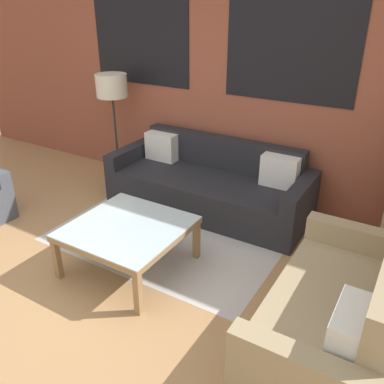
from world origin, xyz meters
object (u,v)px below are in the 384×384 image
(couch_dark, at_px, (209,186))
(settee_vintage, at_px, (338,317))
(floor_lamp, at_px, (112,90))
(coffee_table, at_px, (128,231))

(couch_dark, height_order, settee_vintage, settee_vintage)
(couch_dark, xyz_separation_m, floor_lamp, (-1.45, 0.08, 0.93))
(settee_vintage, height_order, floor_lamp, floor_lamp)
(couch_dark, bearing_deg, settee_vintage, -39.16)
(coffee_table, bearing_deg, couch_dark, 87.96)
(settee_vintage, bearing_deg, floor_lamp, 154.56)
(settee_vintage, xyz_separation_m, coffee_table, (-1.84, 0.05, 0.07))
(floor_lamp, bearing_deg, settee_vintage, -25.44)
(couch_dark, height_order, coffee_table, couch_dark)
(settee_vintage, height_order, coffee_table, settee_vintage)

